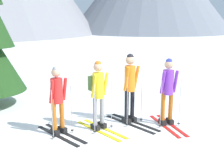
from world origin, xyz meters
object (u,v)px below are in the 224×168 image
skier_in_orange (130,85)px  skier_in_purple (168,89)px  skier_in_yellow (98,91)px  skier_in_red (57,98)px

skier_in_orange → skier_in_purple: bearing=-17.9°
skier_in_purple → skier_in_orange: bearing=162.1°
skier_in_orange → skier_in_purple: skier_in_orange is taller
skier_in_yellow → skier_in_purple: size_ratio=1.00×
skier_in_red → skier_in_purple: size_ratio=0.95×
skier_in_orange → skier_in_purple: 0.97m
skier_in_red → skier_in_yellow: 0.99m
skier_in_orange → skier_in_yellow: bearing=-161.6°
skier_in_yellow → skier_in_purple: (1.80, -0.01, -0.02)m
skier_in_yellow → skier_in_orange: skier_in_orange is taller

